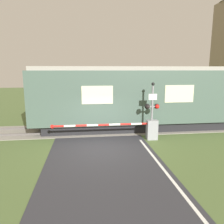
{
  "coord_description": "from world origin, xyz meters",
  "views": [
    {
      "loc": [
        -0.77,
        -10.56,
        3.95
      ],
      "look_at": [
        0.76,
        1.72,
        1.54
      ],
      "focal_mm": 35.0,
      "sensor_mm": 36.0,
      "label": 1
    }
  ],
  "objects": [
    {
      "name": "train",
      "position": [
        4.95,
        3.5,
        2.12
      ],
      "size": [
        18.19,
        2.82,
        4.14
      ],
      "color": "black",
      "rests_on": "ground_plane"
    },
    {
      "name": "ground_plane",
      "position": [
        0.0,
        0.0,
        0.0
      ],
      "size": [
        80.0,
        80.0,
        0.0
      ],
      "primitive_type": "plane",
      "color": "#4C6033"
    },
    {
      "name": "crossing_barrier",
      "position": [
        2.48,
        1.12,
        0.64
      ],
      "size": [
        5.95,
        0.44,
        1.13
      ],
      "color": "gray",
      "rests_on": "ground_plane"
    },
    {
      "name": "signal_post",
      "position": [
        2.99,
        1.19,
        1.85
      ],
      "size": [
        0.85,
        0.26,
        3.26
      ],
      "color": "gray",
      "rests_on": "ground_plane"
    },
    {
      "name": "track_bed",
      "position": [
        0.0,
        3.5,
        0.02
      ],
      "size": [
        36.0,
        3.2,
        0.13
      ],
      "color": "gray",
      "rests_on": "ground_plane"
    }
  ]
}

